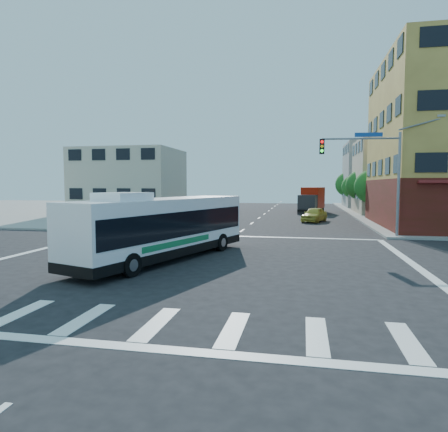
# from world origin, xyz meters

# --- Properties ---
(ground) EXTENTS (120.00, 120.00, 0.00)m
(ground) POSITION_xyz_m (0.00, 0.00, 0.00)
(ground) COLOR black
(ground) RESTS_ON ground
(sidewalk_nw) EXTENTS (50.00, 50.00, 0.15)m
(sidewalk_nw) POSITION_xyz_m (-35.00, 35.00, 0.07)
(sidewalk_nw) COLOR gray
(sidewalk_nw) RESTS_ON ground
(building_east_near) EXTENTS (12.06, 10.06, 9.00)m
(building_east_near) POSITION_xyz_m (16.98, 33.98, 4.51)
(building_east_near) COLOR #C2B094
(building_east_near) RESTS_ON ground
(building_east_far) EXTENTS (12.06, 10.06, 10.00)m
(building_east_far) POSITION_xyz_m (16.98, 47.98, 5.01)
(building_east_far) COLOR gray
(building_east_far) RESTS_ON ground
(building_west) EXTENTS (12.06, 10.06, 8.00)m
(building_west) POSITION_xyz_m (-17.02, 29.98, 4.01)
(building_west) COLOR beige
(building_west) RESTS_ON ground
(signal_mast_ne) EXTENTS (7.91, 1.13, 8.07)m
(signal_mast_ne) POSITION_xyz_m (9.08, 10.62, 4.98)
(signal_mast_ne) COLOR gray
(signal_mast_ne) RESTS_ON ground
(street_tree_a) EXTENTS (3.60, 3.60, 5.53)m
(street_tree_a) POSITION_xyz_m (11.90, 27.92, 3.59)
(street_tree_a) COLOR #3D2916
(street_tree_a) RESTS_ON ground
(street_tree_b) EXTENTS (3.80, 3.80, 5.79)m
(street_tree_b) POSITION_xyz_m (11.90, 35.92, 3.75)
(street_tree_b) COLOR #3D2916
(street_tree_b) RESTS_ON ground
(street_tree_c) EXTENTS (3.40, 3.40, 5.29)m
(street_tree_c) POSITION_xyz_m (11.90, 43.92, 3.46)
(street_tree_c) COLOR #3D2916
(street_tree_c) RESTS_ON ground
(street_tree_d) EXTENTS (4.00, 4.00, 6.03)m
(street_tree_d) POSITION_xyz_m (11.90, 51.92, 3.88)
(street_tree_d) COLOR #3D2916
(street_tree_d) RESTS_ON ground
(transit_bus) EXTENTS (5.61, 11.09, 3.23)m
(transit_bus) POSITION_xyz_m (-1.76, 0.34, 1.58)
(transit_bus) COLOR black
(transit_bus) RESTS_ON ground
(box_truck) EXTENTS (3.49, 7.44, 3.23)m
(box_truck) POSITION_xyz_m (5.67, 34.00, 1.56)
(box_truck) COLOR #232327
(box_truck) RESTS_ON ground
(parked_car) EXTENTS (2.86, 4.38, 1.39)m
(parked_car) POSITION_xyz_m (5.68, 21.66, 0.69)
(parked_car) COLOR gold
(parked_car) RESTS_ON ground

